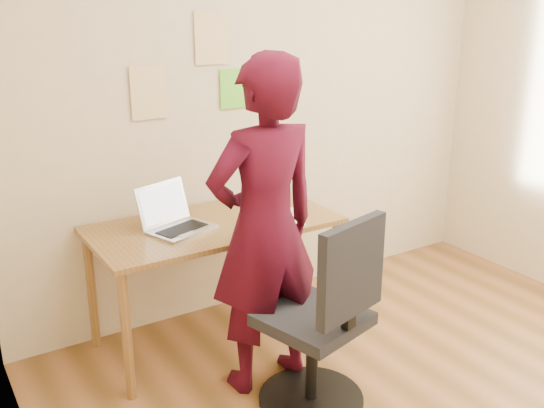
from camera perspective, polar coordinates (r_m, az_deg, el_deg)
room at (r=2.62m, az=20.28°, el=4.51°), size 3.58×3.58×2.78m
desk at (r=3.50m, az=-5.42°, el=-3.07°), size 1.40×0.70×0.74m
laptop at (r=3.38m, az=-9.13°, el=-1.48°), size 0.42×0.40×0.24m
paper_sheet at (r=3.55m, az=1.19°, el=-1.15°), size 0.35×0.39×0.00m
phone at (r=3.46m, az=0.73°, el=-1.63°), size 0.11×0.13×0.01m
wall_note_left at (r=3.54m, az=-11.55°, el=10.23°), size 0.21×0.00×0.30m
wall_note_mid at (r=3.67m, az=-5.75°, el=15.27°), size 0.21×0.00×0.30m
wall_note_right at (r=3.77m, az=-3.65°, el=10.78°), size 0.18×0.00×0.24m
office_chair at (r=2.98m, az=4.86°, el=-11.73°), size 0.55×0.56×1.02m
person at (r=3.01m, az=-0.70°, el=-2.33°), size 0.64×0.43×1.73m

